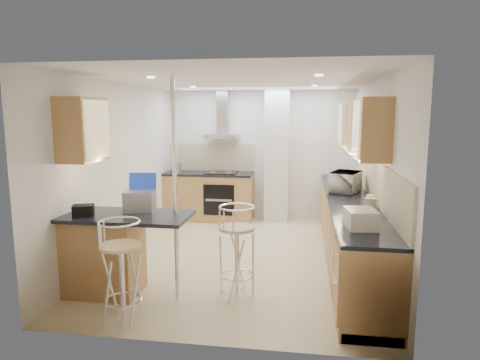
# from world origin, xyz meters

# --- Properties ---
(ground) EXTENTS (4.80, 4.80, 0.00)m
(ground) POSITION_xyz_m (0.00, 0.00, 0.00)
(ground) COLOR beige
(ground) RESTS_ON ground
(room_shell) EXTENTS (3.64, 4.84, 2.51)m
(room_shell) POSITION_xyz_m (0.32, 0.38, 1.54)
(room_shell) COLOR white
(room_shell) RESTS_ON ground
(right_counter) EXTENTS (0.63, 4.40, 0.92)m
(right_counter) POSITION_xyz_m (1.50, 0.00, 0.46)
(right_counter) COLOR #AD7445
(right_counter) RESTS_ON ground
(back_counter) EXTENTS (1.70, 0.63, 0.92)m
(back_counter) POSITION_xyz_m (-0.95, 2.10, 0.46)
(back_counter) COLOR #AD7445
(back_counter) RESTS_ON ground
(peninsula) EXTENTS (1.47, 0.72, 0.94)m
(peninsula) POSITION_xyz_m (-1.12, -1.45, 0.48)
(peninsula) COLOR #AD7445
(peninsula) RESTS_ON ground
(microwave) EXTENTS (0.53, 0.63, 0.30)m
(microwave) POSITION_xyz_m (1.46, 0.42, 1.07)
(microwave) COLOR white
(microwave) RESTS_ON right_counter
(laptop) EXTENTS (0.37, 0.29, 0.23)m
(laptop) POSITION_xyz_m (-1.02, -1.26, 1.06)
(laptop) COLOR #9EA0A6
(laptop) RESTS_ON peninsula
(bag) EXTENTS (0.27, 0.23, 0.12)m
(bag) POSITION_xyz_m (-1.55, -1.58, 1.00)
(bag) COLOR black
(bag) RESTS_ON peninsula
(bar_stool_near) EXTENTS (0.55, 0.55, 1.05)m
(bar_stool_near) POSITION_xyz_m (-0.89, -2.10, 0.53)
(bar_stool_near) COLOR tan
(bar_stool_near) RESTS_ON ground
(bar_stool_end) EXTENTS (0.60, 0.60, 1.05)m
(bar_stool_end) POSITION_xyz_m (0.13, -1.29, 0.53)
(bar_stool_end) COLOR tan
(bar_stool_end) RESTS_ON ground
(jar_a) EXTENTS (0.16, 0.16, 0.16)m
(jar_a) POSITION_xyz_m (1.56, 0.81, 1.00)
(jar_a) COLOR beige
(jar_a) RESTS_ON right_counter
(jar_b) EXTENTS (0.13, 0.13, 0.16)m
(jar_b) POSITION_xyz_m (1.61, 1.50, 1.00)
(jar_b) COLOR beige
(jar_b) RESTS_ON right_counter
(jar_c) EXTENTS (0.15, 0.15, 0.19)m
(jar_c) POSITION_xyz_m (1.61, -0.97, 1.02)
(jar_c) COLOR #B0A88D
(jar_c) RESTS_ON right_counter
(jar_d) EXTENTS (0.10, 0.10, 0.14)m
(jar_d) POSITION_xyz_m (1.67, -0.52, 0.99)
(jar_d) COLOR white
(jar_d) RESTS_ON right_counter
(bread_bin) EXTENTS (0.33, 0.39, 0.19)m
(bread_bin) POSITION_xyz_m (1.43, -1.56, 1.01)
(bread_bin) COLOR beige
(bread_bin) RESTS_ON right_counter
(kettle) EXTENTS (0.16, 0.16, 0.21)m
(kettle) POSITION_xyz_m (-1.53, 1.92, 1.03)
(kettle) COLOR #AAADAF
(kettle) RESTS_ON back_counter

